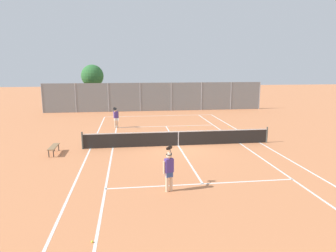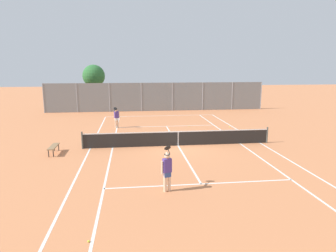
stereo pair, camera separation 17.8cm
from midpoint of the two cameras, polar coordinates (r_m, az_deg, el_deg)
name	(u,v)px [view 1 (the left image)]	position (r m, az deg, el deg)	size (l,w,h in m)	color
ground_plane	(178,146)	(19.19, 1.70, -3.77)	(120.00, 120.00, 0.00)	#CC7A4C
court_line_markings	(178,146)	(19.18, 1.70, -3.76)	(11.10, 23.90, 0.01)	silver
tennis_net	(178,138)	(19.06, 1.71, -2.29)	(12.00, 0.10, 1.07)	#474C47
player_near_side	(169,169)	(12.12, -0.25, -8.26)	(0.50, 0.86, 1.77)	beige
player_far_left	(116,117)	(24.90, -10.08, 1.74)	(0.44, 0.88, 1.77)	beige
loose_tennis_ball_0	(92,242)	(9.50, -14.80, -20.52)	(0.07, 0.07, 0.07)	#D1DB33
loose_tennis_ball_1	(229,127)	(25.46, 11.33, -0.14)	(0.07, 0.07, 0.07)	#D1DB33
loose_tennis_ball_2	(188,126)	(25.21, 3.71, -0.05)	(0.07, 0.07, 0.07)	#D1DB33
courtside_bench	(54,147)	(18.52, -21.22, -3.79)	(0.36, 1.50, 0.47)	olive
back_fence	(156,97)	(33.96, -2.47, 5.57)	(24.71, 0.08, 3.21)	gray
tree_behind_left	(92,77)	(37.17, -14.36, 9.11)	(2.63, 2.63, 5.19)	brown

